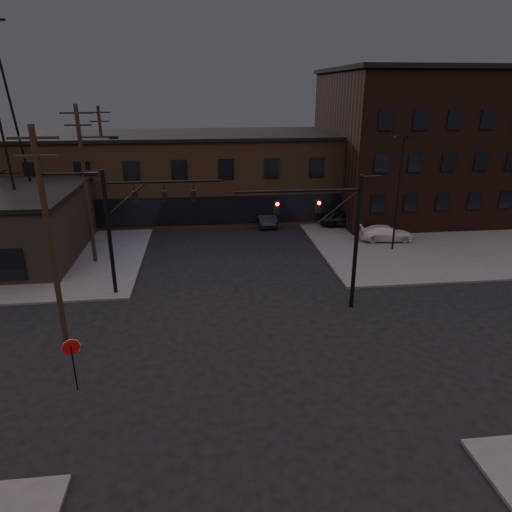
{
  "coord_description": "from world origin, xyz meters",
  "views": [
    {
      "loc": [
        -2.17,
        -19.6,
        12.41
      ],
      "look_at": [
        0.68,
        4.54,
        3.5
      ],
      "focal_mm": 32.0,
      "sensor_mm": 36.0,
      "label": 1
    }
  ],
  "objects_px": {
    "traffic_signal_near": "(338,229)",
    "parked_car_lot_a": "(344,218)",
    "traffic_signal_far": "(129,218)",
    "car_crossing": "(265,216)",
    "stop_sign": "(72,353)",
    "parked_car_lot_b": "(386,233)"
  },
  "relations": [
    {
      "from": "car_crossing",
      "to": "traffic_signal_far",
      "type": "bearing_deg",
      "value": -125.12
    },
    {
      "from": "traffic_signal_near",
      "to": "car_crossing",
      "type": "distance_m",
      "value": 18.94
    },
    {
      "from": "car_crossing",
      "to": "stop_sign",
      "type": "bearing_deg",
      "value": -115.31
    },
    {
      "from": "parked_car_lot_a",
      "to": "parked_car_lot_b",
      "type": "height_order",
      "value": "parked_car_lot_a"
    },
    {
      "from": "traffic_signal_far",
      "to": "car_crossing",
      "type": "distance_m",
      "value": 18.71
    },
    {
      "from": "traffic_signal_near",
      "to": "parked_car_lot_a",
      "type": "height_order",
      "value": "traffic_signal_near"
    },
    {
      "from": "traffic_signal_near",
      "to": "stop_sign",
      "type": "distance_m",
      "value": 15.17
    },
    {
      "from": "stop_sign",
      "to": "parked_car_lot_a",
      "type": "bearing_deg",
      "value": 50.29
    },
    {
      "from": "stop_sign",
      "to": "parked_car_lot_a",
      "type": "distance_m",
      "value": 29.79
    },
    {
      "from": "parked_car_lot_b",
      "to": "car_crossing",
      "type": "xyz_separation_m",
      "value": [
        -9.51,
        6.72,
        0.01
      ]
    },
    {
      "from": "traffic_signal_far",
      "to": "car_crossing",
      "type": "height_order",
      "value": "traffic_signal_far"
    },
    {
      "from": "parked_car_lot_a",
      "to": "car_crossing",
      "type": "bearing_deg",
      "value": 83.91
    },
    {
      "from": "parked_car_lot_a",
      "to": "car_crossing",
      "type": "distance_m",
      "value": 7.52
    },
    {
      "from": "stop_sign",
      "to": "parked_car_lot_b",
      "type": "relative_size",
      "value": 0.55
    },
    {
      "from": "traffic_signal_far",
      "to": "parked_car_lot_b",
      "type": "distance_m",
      "value": 22.02
    },
    {
      "from": "traffic_signal_near",
      "to": "parked_car_lot_b",
      "type": "height_order",
      "value": "traffic_signal_near"
    },
    {
      "from": "traffic_signal_far",
      "to": "stop_sign",
      "type": "bearing_deg",
      "value": -97.32
    },
    {
      "from": "traffic_signal_near",
      "to": "traffic_signal_far",
      "type": "distance_m",
      "value": 12.57
    },
    {
      "from": "traffic_signal_near",
      "to": "parked_car_lot_a",
      "type": "distance_m",
      "value": 17.83
    },
    {
      "from": "traffic_signal_far",
      "to": "parked_car_lot_a",
      "type": "distance_m",
      "value": 22.32
    },
    {
      "from": "traffic_signal_far",
      "to": "car_crossing",
      "type": "relative_size",
      "value": 1.62
    },
    {
      "from": "traffic_signal_near",
      "to": "car_crossing",
      "type": "xyz_separation_m",
      "value": [
        -1.59,
        18.42,
        -4.12
      ]
    }
  ]
}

